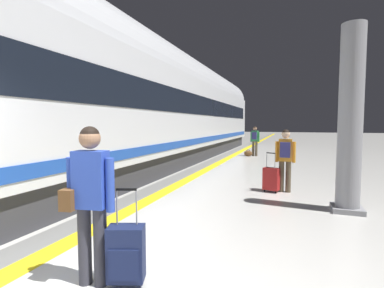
{
  "coord_description": "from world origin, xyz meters",
  "views": [
    {
      "loc": [
        2.25,
        -1.57,
        1.72
      ],
      "look_at": [
        -0.05,
        4.93,
        1.23
      ],
      "focal_mm": 26.82,
      "sensor_mm": 36.0,
      "label": 1
    }
  ],
  "objects_px": {
    "rolling_suitcase_foreground": "(126,253)",
    "suitcase_near": "(271,179)",
    "platform_pillar": "(350,123)",
    "traveller_foreground": "(90,194)",
    "duffel_bag_mid": "(248,153)",
    "passenger_near": "(285,155)",
    "high_speed_train": "(123,99)",
    "passenger_mid": "(255,138)"
  },
  "relations": [
    {
      "from": "suitcase_near",
      "to": "passenger_mid",
      "type": "height_order",
      "value": "passenger_mid"
    },
    {
      "from": "passenger_near",
      "to": "platform_pillar",
      "type": "xyz_separation_m",
      "value": [
        1.2,
        -1.27,
        0.79
      ]
    },
    {
      "from": "duffel_bag_mid",
      "to": "platform_pillar",
      "type": "height_order",
      "value": "platform_pillar"
    },
    {
      "from": "traveller_foreground",
      "to": "rolling_suitcase_foreground",
      "type": "distance_m",
      "value": 0.73
    },
    {
      "from": "high_speed_train",
      "to": "duffel_bag_mid",
      "type": "relative_size",
      "value": 74.35
    },
    {
      "from": "passenger_near",
      "to": "high_speed_train",
      "type": "bearing_deg",
      "value": 173.57
    },
    {
      "from": "passenger_near",
      "to": "suitcase_near",
      "type": "xyz_separation_m",
      "value": [
        -0.32,
        -0.11,
        -0.6
      ]
    },
    {
      "from": "passenger_near",
      "to": "passenger_mid",
      "type": "xyz_separation_m",
      "value": [
        -1.73,
        7.93,
        0.01
      ]
    },
    {
      "from": "rolling_suitcase_foreground",
      "to": "duffel_bag_mid",
      "type": "relative_size",
      "value": 2.35
    },
    {
      "from": "high_speed_train",
      "to": "passenger_near",
      "type": "bearing_deg",
      "value": -6.43
    },
    {
      "from": "platform_pillar",
      "to": "suitcase_near",
      "type": "bearing_deg",
      "value": 142.77
    },
    {
      "from": "rolling_suitcase_foreground",
      "to": "duffel_bag_mid",
      "type": "bearing_deg",
      "value": 92.63
    },
    {
      "from": "rolling_suitcase_foreground",
      "to": "passenger_near",
      "type": "bearing_deg",
      "value": 73.51
    },
    {
      "from": "traveller_foreground",
      "to": "passenger_mid",
      "type": "distance_m",
      "value": 12.98
    },
    {
      "from": "rolling_suitcase_foreground",
      "to": "suitcase_near",
      "type": "relative_size",
      "value": 1.03
    },
    {
      "from": "traveller_foreground",
      "to": "platform_pillar",
      "type": "distance_m",
      "value": 4.9
    },
    {
      "from": "rolling_suitcase_foreground",
      "to": "traveller_foreground",
      "type": "bearing_deg",
      "value": -164.53
    },
    {
      "from": "rolling_suitcase_foreground",
      "to": "high_speed_train",
      "type": "bearing_deg",
      "value": 122.83
    },
    {
      "from": "high_speed_train",
      "to": "duffel_bag_mid",
      "type": "xyz_separation_m",
      "value": [
        2.97,
        7.2,
        -2.35
      ]
    },
    {
      "from": "high_speed_train",
      "to": "suitcase_near",
      "type": "bearing_deg",
      "value": -8.2
    },
    {
      "from": "passenger_near",
      "to": "platform_pillar",
      "type": "relative_size",
      "value": 0.44
    },
    {
      "from": "duffel_bag_mid",
      "to": "passenger_near",
      "type": "bearing_deg",
      "value": -75.22
    },
    {
      "from": "passenger_near",
      "to": "platform_pillar",
      "type": "height_order",
      "value": "platform_pillar"
    },
    {
      "from": "high_speed_train",
      "to": "rolling_suitcase_foreground",
      "type": "bearing_deg",
      "value": -57.17
    },
    {
      "from": "high_speed_train",
      "to": "rolling_suitcase_foreground",
      "type": "relative_size",
      "value": 31.61
    },
    {
      "from": "high_speed_train",
      "to": "platform_pillar",
      "type": "distance_m",
      "value": 6.54
    },
    {
      "from": "high_speed_train",
      "to": "duffel_bag_mid",
      "type": "height_order",
      "value": "high_speed_train"
    },
    {
      "from": "high_speed_train",
      "to": "duffel_bag_mid",
      "type": "distance_m",
      "value": 8.14
    },
    {
      "from": "high_speed_train",
      "to": "rolling_suitcase_foreground",
      "type": "height_order",
      "value": "high_speed_train"
    },
    {
      "from": "rolling_suitcase_foreground",
      "to": "platform_pillar",
      "type": "xyz_separation_m",
      "value": [
        2.67,
        3.68,
        1.37
      ]
    },
    {
      "from": "passenger_mid",
      "to": "high_speed_train",
      "type": "bearing_deg",
      "value": -114.07
    },
    {
      "from": "traveller_foreground",
      "to": "suitcase_near",
      "type": "height_order",
      "value": "traveller_foreground"
    },
    {
      "from": "rolling_suitcase_foreground",
      "to": "platform_pillar",
      "type": "height_order",
      "value": "platform_pillar"
    },
    {
      "from": "high_speed_train",
      "to": "traveller_foreground",
      "type": "relative_size",
      "value": 19.33
    },
    {
      "from": "rolling_suitcase_foreground",
      "to": "passenger_mid",
      "type": "height_order",
      "value": "passenger_mid"
    },
    {
      "from": "traveller_foreground",
      "to": "rolling_suitcase_foreground",
      "type": "relative_size",
      "value": 1.64
    },
    {
      "from": "rolling_suitcase_foreground",
      "to": "suitcase_near",
      "type": "distance_m",
      "value": 4.97
    },
    {
      "from": "suitcase_near",
      "to": "high_speed_train",
      "type": "bearing_deg",
      "value": 171.8
    },
    {
      "from": "high_speed_train",
      "to": "rolling_suitcase_foreground",
      "type": "distance_m",
      "value": 6.91
    },
    {
      "from": "traveller_foreground",
      "to": "suitcase_near",
      "type": "bearing_deg",
      "value": 72.97
    },
    {
      "from": "high_speed_train",
      "to": "passenger_near",
      "type": "distance_m",
      "value": 5.29
    },
    {
      "from": "rolling_suitcase_foreground",
      "to": "passenger_mid",
      "type": "xyz_separation_m",
      "value": [
        -0.27,
        12.88,
        0.59
      ]
    }
  ]
}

